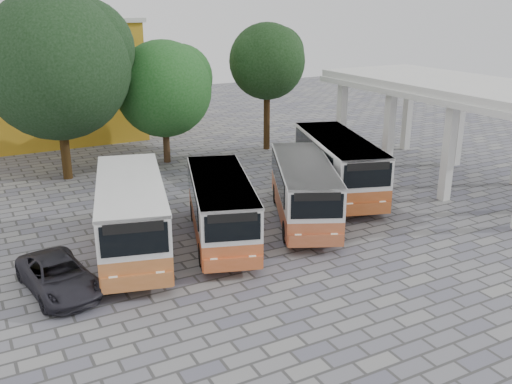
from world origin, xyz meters
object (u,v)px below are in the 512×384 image
bus_far_left (132,212)px  parked_car (58,276)px  bus_centre_right (304,188)px  bus_centre_left (221,205)px  bus_far_right (338,162)px

bus_far_left → parked_car: size_ratio=2.04×
bus_centre_right → parked_car: (-10.84, -1.67, -0.98)m
bus_centre_right → bus_centre_left: bearing=-151.4°
bus_far_left → bus_centre_right: bus_far_left is taller
bus_centre_left → bus_centre_right: bus_centre_right is taller
bus_centre_right → bus_far_left: bearing=-157.2°
bus_far_left → bus_far_right: bearing=24.6°
bus_far_left → parked_car: bearing=-133.3°
bus_centre_left → bus_far_left: bearing=-170.8°
bus_centre_right → bus_far_right: bearing=58.3°
bus_far_right → parked_car: 14.90m
bus_centre_left → bus_far_right: bearing=36.7°
bus_centre_left → parked_car: bus_centre_left is taller
bus_centre_left → parked_car: (-6.71, -1.42, -0.94)m
bus_centre_right → bus_far_right: 4.16m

